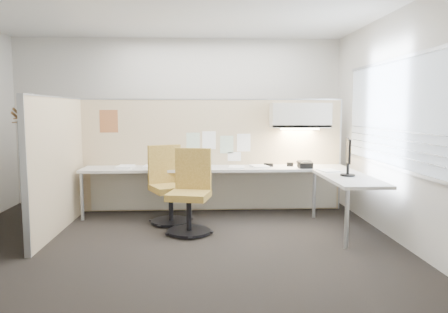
{
  "coord_description": "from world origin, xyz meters",
  "views": [
    {
      "loc": [
        0.39,
        -5.28,
        1.6
      ],
      "look_at": [
        0.7,
        0.8,
        0.94
      ],
      "focal_mm": 35.0,
      "sensor_mm": 36.0,
      "label": 1
    }
  ],
  "objects": [
    {
      "name": "paper_stack_3",
      "position": [
        0.91,
        1.24,
        0.74
      ],
      "size": [
        0.26,
        0.33,
        0.01
      ],
      "primitive_type": "cube",
      "rotation": [
        0.0,
        0.0,
        -0.12
      ],
      "color": "white",
      "rests_on": "desk"
    },
    {
      "name": "paper_stack_0",
      "position": [
        -0.76,
        1.27,
        0.75
      ],
      "size": [
        0.26,
        0.32,
        0.03
      ],
      "primitive_type": "cube",
      "rotation": [
        0.0,
        0.0,
        -0.1
      ],
      "color": "white",
      "rests_on": "desk"
    },
    {
      "name": "poster",
      "position": [
        -1.05,
        1.57,
        1.42
      ],
      "size": [
        0.28,
        0.0,
        0.35
      ],
      "primitive_type": "cube",
      "color": "orange",
      "rests_on": "partition_back"
    },
    {
      "name": "chair_left",
      "position": [
        0.24,
        0.32,
        0.5
      ],
      "size": [
        0.6,
        0.62,
        1.08
      ],
      "rotation": [
        0.0,
        0.0,
        -0.23
      ],
      "color": "black",
      "rests_on": "floor"
    },
    {
      "name": "coat_hook",
      "position": [
        -1.58,
        -0.42,
        1.43
      ],
      "size": [
        0.18,
        0.42,
        1.27
      ],
      "color": "silver",
      "rests_on": "partition_left"
    },
    {
      "name": "pinned_papers",
      "position": [
        0.63,
        1.57,
        1.03
      ],
      "size": [
        1.01,
        0.0,
        0.47
      ],
      "color": "#8CBF8C",
      "rests_on": "partition_back"
    },
    {
      "name": "wall_front",
      "position": [
        0.0,
        -2.25,
        1.4
      ],
      "size": [
        5.5,
        0.02,
        2.8
      ],
      "primitive_type": "cube",
      "color": "beige",
      "rests_on": "ground"
    },
    {
      "name": "paper_stack_2",
      "position": [
        0.25,
        1.26,
        0.75
      ],
      "size": [
        0.25,
        0.32,
        0.04
      ],
      "primitive_type": "cube",
      "rotation": [
        0.0,
        0.0,
        -0.09
      ],
      "color": "white",
      "rests_on": "desk"
    },
    {
      "name": "phone",
      "position": [
        1.92,
        1.11,
        0.78
      ],
      "size": [
        0.21,
        0.2,
        0.12
      ],
      "rotation": [
        0.0,
        0.0,
        0.03
      ],
      "color": "black",
      "rests_on": "desk"
    },
    {
      "name": "task_light_strip",
      "position": [
        1.9,
        1.39,
        1.3
      ],
      "size": [
        0.6,
        0.06,
        0.02
      ],
      "primitive_type": "cube",
      "color": "#FFEABF",
      "rests_on": "overhead_bin"
    },
    {
      "name": "stapler",
      "position": [
        1.41,
        1.32,
        0.76
      ],
      "size": [
        0.14,
        0.1,
        0.05
      ],
      "primitive_type": "cube",
      "rotation": [
        0.0,
        0.0,
        -0.43
      ],
      "color": "black",
      "rests_on": "desk"
    },
    {
      "name": "overhead_bin",
      "position": [
        1.9,
        1.39,
        1.51
      ],
      "size": [
        0.9,
        0.36,
        0.38
      ],
      "primitive_type": "cube",
      "color": "beige",
      "rests_on": "partition_back"
    },
    {
      "name": "partition_left",
      "position": [
        -1.5,
        0.5,
        0.88
      ],
      "size": [
        0.06,
        2.2,
        1.75
      ],
      "primitive_type": "cube",
      "color": "beige",
      "rests_on": "floor"
    },
    {
      "name": "floor",
      "position": [
        0.0,
        0.0,
        -0.01
      ],
      "size": [
        5.5,
        4.5,
        0.01
      ],
      "primitive_type": "cube",
      "color": "black",
      "rests_on": "ground"
    },
    {
      "name": "chair_right",
      "position": [
        -0.08,
        0.84,
        0.5
      ],
      "size": [
        0.67,
        0.68,
        1.08
      ],
      "rotation": [
        0.0,
        0.0,
        0.43
      ],
      "color": "black",
      "rests_on": "floor"
    },
    {
      "name": "tape_dispenser",
      "position": [
        1.74,
        1.32,
        0.76
      ],
      "size": [
        0.11,
        0.08,
        0.06
      ],
      "primitive_type": "cube",
      "rotation": [
        0.0,
        0.0,
        -0.21
      ],
      "color": "black",
      "rests_on": "desk"
    },
    {
      "name": "paper_stack_4",
      "position": [
        1.26,
        1.27,
        0.74
      ],
      "size": [
        0.29,
        0.34,
        0.02
      ],
      "primitive_type": "cube",
      "rotation": [
        0.0,
        0.0,
        0.22
      ],
      "color": "white",
      "rests_on": "desk"
    },
    {
      "name": "wall_right",
      "position": [
        2.75,
        0.0,
        1.4
      ],
      "size": [
        0.02,
        4.5,
        2.8
      ],
      "primitive_type": "cube",
      "color": "beige",
      "rests_on": "ground"
    },
    {
      "name": "paper_stack_5",
      "position": [
        2.18,
        0.76,
        0.74
      ],
      "size": [
        0.29,
        0.34,
        0.02
      ],
      "primitive_type": "cube",
      "rotation": [
        0.0,
        0.0,
        0.22
      ],
      "color": "white",
      "rests_on": "desk"
    },
    {
      "name": "ceiling",
      "position": [
        0.0,
        0.0,
        2.8
      ],
      "size": [
        5.5,
        4.5,
        0.01
      ],
      "primitive_type": "cube",
      "color": "white",
      "rests_on": "wall_back"
    },
    {
      "name": "partition_back",
      "position": [
        0.55,
        1.6,
        0.88
      ],
      "size": [
        4.1,
        0.06,
        1.75
      ],
      "primitive_type": "cube",
      "color": "beige",
      "rests_on": "floor"
    },
    {
      "name": "desk",
      "position": [
        0.93,
        1.13,
        0.6
      ],
      "size": [
        4.0,
        2.07,
        0.73
      ],
      "color": "beige",
      "rests_on": "floor"
    },
    {
      "name": "wall_back",
      "position": [
        0.0,
        2.25,
        1.4
      ],
      "size": [
        5.5,
        0.02,
        2.8
      ],
      "primitive_type": "cube",
      "color": "beige",
      "rests_on": "ground"
    },
    {
      "name": "window_pane",
      "position": [
        2.73,
        0.0,
        1.55
      ],
      "size": [
        0.01,
        2.8,
        1.3
      ],
      "primitive_type": "cube",
      "color": "#96A3AF",
      "rests_on": "wall_right"
    },
    {
      "name": "monitor",
      "position": [
        2.3,
        0.3,
        1.01
      ],
      "size": [
        0.19,
        0.45,
        0.49
      ],
      "rotation": [
        0.0,
        0.0,
        1.32
      ],
      "color": "black",
      "rests_on": "desk"
    },
    {
      "name": "paper_stack_1",
      "position": [
        -0.38,
        1.36,
        0.74
      ],
      "size": [
        0.24,
        0.31,
        0.02
      ],
      "primitive_type": "cube",
      "rotation": [
        0.0,
        0.0,
        -0.03
      ],
      "color": "white",
      "rests_on": "desk"
    }
  ]
}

